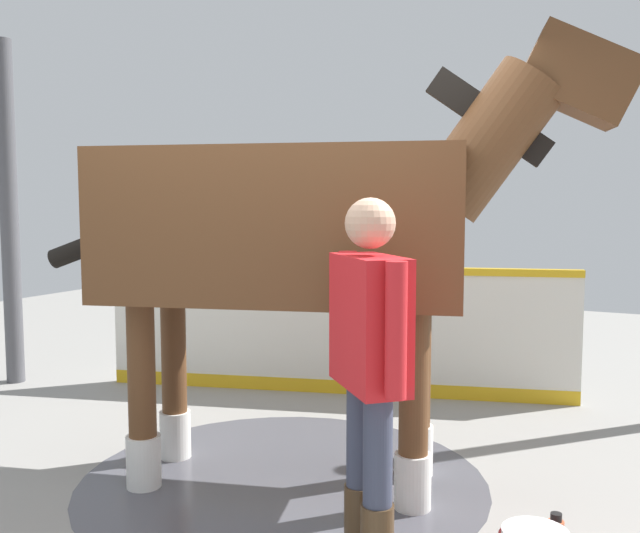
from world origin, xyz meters
TOP-DOWN VIEW (x-y plane):
  - ground_plane at (0.00, 0.00)m, footprint 16.00×16.00m
  - wet_patch at (-0.33, -0.11)m, footprint 2.43×2.43m
  - barrier_wall at (-2.20, -0.63)m, footprint 1.17×3.95m
  - roof_post_far at (-1.24, -3.45)m, footprint 0.16×0.16m
  - horse at (-0.36, 0.01)m, footprint 1.38×3.34m
  - handler at (0.34, 0.71)m, footprint 0.52×0.49m

SIDE VIEW (x-z plane):
  - ground_plane at x=0.00m, z-range -0.02..0.00m
  - wet_patch at x=-0.33m, z-range 0.00..0.00m
  - barrier_wall at x=-2.20m, z-range -0.04..1.07m
  - handler at x=0.34m, z-range 0.13..1.81m
  - horse at x=-0.36m, z-range 0.19..2.79m
  - roof_post_far at x=-1.24m, z-range 0.00..3.11m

